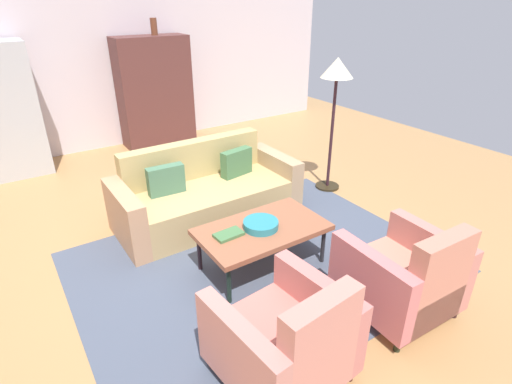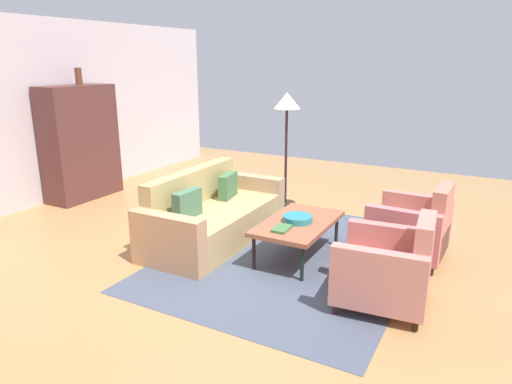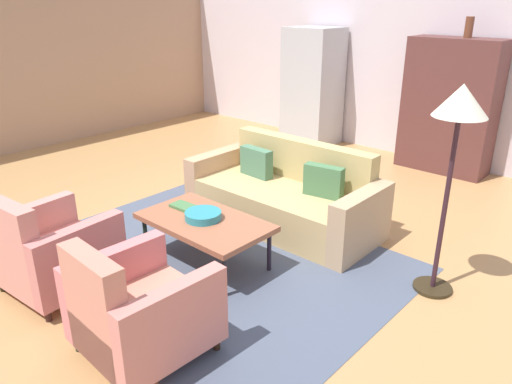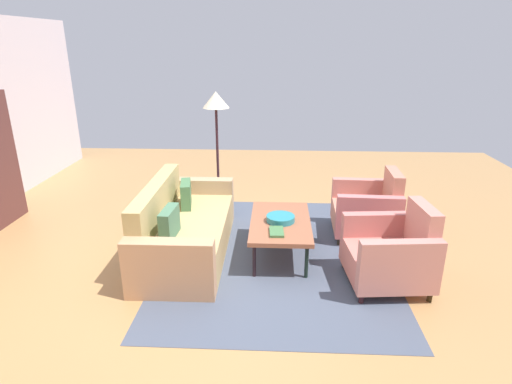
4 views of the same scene
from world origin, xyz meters
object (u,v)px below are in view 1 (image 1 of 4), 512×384
(refrigerator, at_px, (6,111))
(book_stack, at_px, (229,234))
(armchair_left, at_px, (288,343))
(armchair_right, at_px, (405,279))
(fruit_bowl, at_px, (261,225))
(vase_tall, at_px, (154,26))
(cabinet, at_px, (155,92))
(floor_lamp, at_px, (336,81))
(couch, at_px, (205,194))
(coffee_table, at_px, (262,231))

(refrigerator, bearing_deg, book_stack, -70.91)
(book_stack, height_order, refrigerator, refrigerator)
(armchair_left, bearing_deg, armchair_right, -5.08)
(armchair_right, xyz_separation_m, book_stack, (-0.93, 1.21, 0.11))
(fruit_bowl, height_order, vase_tall, vase_tall)
(cabinet, xyz_separation_m, floor_lamp, (1.22, -3.06, 0.54))
(armchair_right, relative_size, refrigerator, 0.48)
(couch, xyz_separation_m, cabinet, (0.54, 2.84, 0.61))
(coffee_table, bearing_deg, refrigerator, 113.15)
(coffee_table, bearing_deg, couch, 90.04)
(armchair_right, relative_size, cabinet, 0.49)
(cabinet, distance_m, floor_lamp, 3.33)
(cabinet, distance_m, refrigerator, 2.22)
(coffee_table, xyz_separation_m, floor_lamp, (1.76, 0.97, 1.05))
(armchair_left, bearing_deg, couch, 70.78)
(cabinet, height_order, vase_tall, vase_tall)
(cabinet, relative_size, floor_lamp, 1.05)
(fruit_bowl, height_order, book_stack, fruit_bowl)
(fruit_bowl, relative_size, cabinet, 0.18)
(armchair_left, relative_size, fruit_bowl, 2.67)
(fruit_bowl, xyz_separation_m, floor_lamp, (1.77, 0.97, 0.97))
(armchair_left, bearing_deg, cabinet, 72.63)
(armchair_right, bearing_deg, coffee_table, 119.51)
(vase_tall, relative_size, floor_lamp, 0.15)
(armchair_left, relative_size, armchair_right, 1.00)
(armchair_left, xyz_separation_m, fruit_bowl, (0.58, 1.17, 0.13))
(armchair_left, xyz_separation_m, armchair_right, (1.19, -0.00, 0.00))
(cabinet, bearing_deg, vase_tall, -2.71)
(coffee_table, bearing_deg, cabinet, 82.38)
(armchair_left, distance_m, refrigerator, 5.24)
(fruit_bowl, bearing_deg, cabinet, 82.16)
(book_stack, bearing_deg, coffee_table, -7.67)
(armchair_right, bearing_deg, refrigerator, 116.48)
(fruit_bowl, height_order, cabinet, cabinet)
(armchair_left, relative_size, refrigerator, 0.48)
(book_stack, distance_m, refrigerator, 4.13)
(coffee_table, height_order, fruit_bowl, fruit_bowl)
(fruit_bowl, xyz_separation_m, book_stack, (-0.32, 0.05, -0.02))
(armchair_right, bearing_deg, couch, 106.65)
(vase_tall, distance_m, floor_lamp, 3.29)
(couch, distance_m, floor_lamp, 2.11)
(fruit_bowl, xyz_separation_m, cabinet, (0.55, 4.03, 0.43))
(armchair_right, xyz_separation_m, vase_tall, (0.04, 5.19, 1.59))
(couch, xyz_separation_m, refrigerator, (-1.68, 2.74, 0.64))
(couch, distance_m, coffee_table, 1.19)
(armchair_right, relative_size, floor_lamp, 0.51)
(couch, relative_size, book_stack, 7.93)
(fruit_bowl, xyz_separation_m, vase_tall, (0.65, 4.02, 1.46))
(vase_tall, bearing_deg, fruit_bowl, -99.25)
(vase_tall, bearing_deg, floor_lamp, -69.91)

